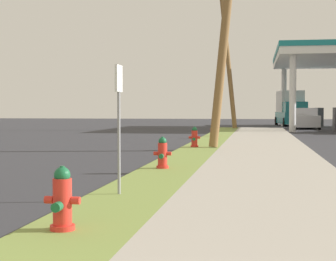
{
  "coord_description": "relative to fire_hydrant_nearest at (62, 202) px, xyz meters",
  "views": [
    {
      "loc": [
        2.75,
        -1.41,
        1.53
      ],
      "look_at": [
        0.56,
        12.04,
        0.98
      ],
      "focal_mm": 58.71,
      "sensor_mm": 36.0,
      "label": 1
    }
  ],
  "objects": [
    {
      "name": "fire_hydrant_nearest",
      "position": [
        0.0,
        0.0,
        0.0
      ],
      "size": [
        0.42,
        0.38,
        0.74
      ],
      "color": "red",
      "rests_on": "grass_verge"
    },
    {
      "name": "fire_hydrant_second",
      "position": [
        0.02,
        6.68,
        0.0
      ],
      "size": [
        0.42,
        0.38,
        0.74
      ],
      "color": "red",
      "rests_on": "grass_verge"
    },
    {
      "name": "fire_hydrant_third",
      "position": [
        -0.05,
        13.94,
        0.0
      ],
      "size": [
        0.42,
        0.37,
        0.74
      ],
      "color": "red",
      "rests_on": "grass_verge"
    },
    {
      "name": "fire_hydrant_fourth",
      "position": [
        0.06,
        22.06,
        0.0
      ],
      "size": [
        0.42,
        0.37,
        0.74
      ],
      "color": "red",
      "rests_on": "grass_verge"
    },
    {
      "name": "utility_pole_midground",
      "position": [
        1.03,
        14.05,
        3.77
      ],
      "size": [
        1.63,
        0.8,
        8.03
      ],
      "color": "olive",
      "rests_on": "grass_verge"
    },
    {
      "name": "utility_pole_background",
      "position": [
        0.1,
        33.43,
        4.93
      ],
      "size": [
        1.95,
        0.65,
        10.33
      ],
      "color": "olive",
      "rests_on": "grass_verge"
    },
    {
      "name": "street_sign_post",
      "position": [
        -0.02,
        2.73,
        1.19
      ],
      "size": [
        0.05,
        0.36,
        2.12
      ],
      "color": "gray",
      "rests_on": "grass_verge"
    },
    {
      "name": "car_silver_by_near_pump",
      "position": [
        5.8,
        36.74,
        0.28
      ],
      "size": [
        1.99,
        4.52,
        1.57
      ],
      "color": "#BCBCC1",
      "rests_on": "ground"
    },
    {
      "name": "truck_teal_at_forecourt",
      "position": [
        5.18,
        44.0,
        1.04
      ],
      "size": [
        2.69,
        6.56,
        3.11
      ],
      "color": "#197075",
      "rests_on": "ground"
    }
  ]
}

